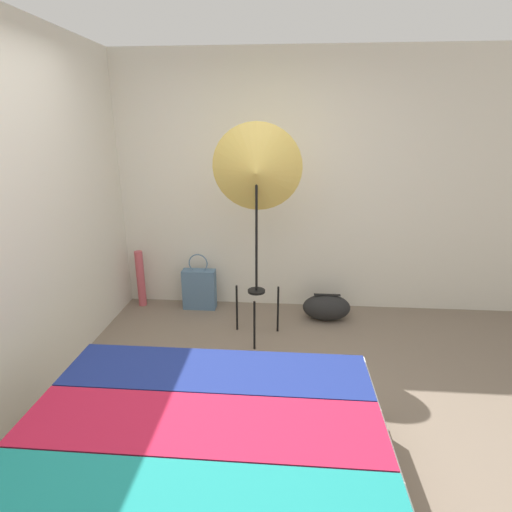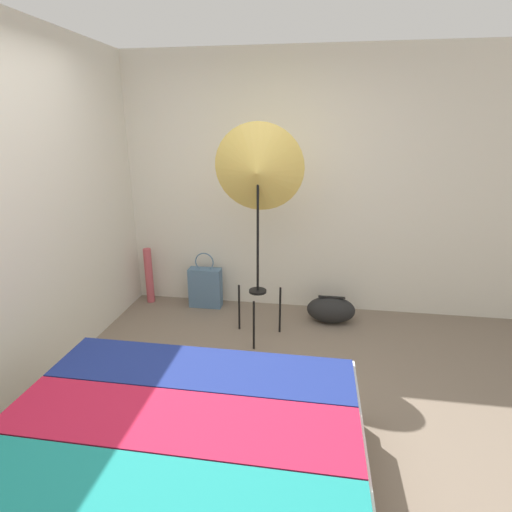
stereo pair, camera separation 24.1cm
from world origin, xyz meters
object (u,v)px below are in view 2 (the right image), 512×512
(tote_bag, at_px, (205,287))
(bed, at_px, (164,499))
(photo_umbrella, at_px, (258,173))
(duffel_bag, at_px, (331,310))
(paper_roll, at_px, (149,276))

(tote_bag, bearing_deg, bed, -78.43)
(photo_umbrella, relative_size, duffel_bag, 4.02)
(photo_umbrella, distance_m, paper_roll, 1.88)
(bed, height_order, tote_bag, tote_bag)
(bed, distance_m, photo_umbrella, 2.36)
(bed, relative_size, paper_roll, 3.15)
(paper_roll, bearing_deg, bed, -65.59)
(bed, relative_size, tote_bag, 3.18)
(bed, xyz_separation_m, photo_umbrella, (0.14, 1.99, 1.27))
(photo_umbrella, height_order, duffel_bag, photo_umbrella)
(photo_umbrella, relative_size, paper_roll, 3.10)
(photo_umbrella, bearing_deg, bed, -93.90)
(paper_roll, bearing_deg, duffel_bag, -5.58)
(tote_bag, bearing_deg, photo_umbrella, -40.85)
(tote_bag, xyz_separation_m, duffel_bag, (1.34, -0.17, -0.09))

